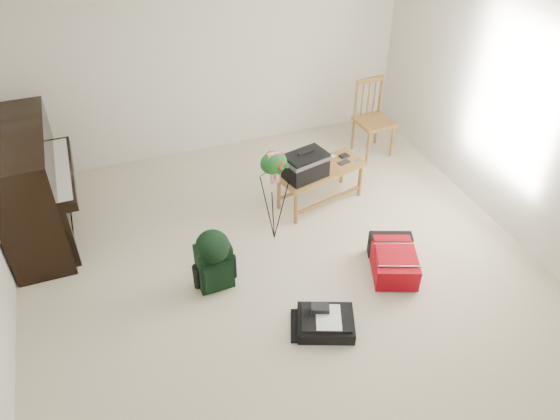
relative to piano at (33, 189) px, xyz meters
name	(u,v)px	position (x,y,z in m)	size (l,w,h in m)	color
floor	(289,283)	(2.19, -1.60, -0.60)	(5.00, 5.50, 0.01)	beige
ceiling	(293,29)	(2.19, -1.60, 1.90)	(5.00, 5.50, 0.01)	white
wall_back	(209,57)	(2.19, 1.15, 0.65)	(5.00, 0.04, 2.50)	silver
wall_right	(533,126)	(4.69, -1.60, 0.65)	(0.04, 5.50, 2.50)	silver
piano	(33,189)	(0.00, 0.00, 0.00)	(0.71, 1.50, 1.25)	black
bench	(308,165)	(2.83, -0.50, -0.04)	(1.09, 0.65, 0.79)	olive
dining_chair	(373,119)	(4.07, 0.32, -0.12)	(0.46, 0.46, 0.98)	olive
red_suitcase	(391,257)	(3.21, -1.75, -0.46)	(0.61, 0.74, 0.26)	#A80716
black_duffel	(325,322)	(2.29, -2.23, -0.52)	(0.61, 0.55, 0.21)	black
green_backpack	(214,258)	(1.51, -1.38, -0.24)	(0.34, 0.32, 0.66)	black
flower_stand	(274,197)	(2.28, -0.90, -0.06)	(0.37, 0.37, 1.11)	black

